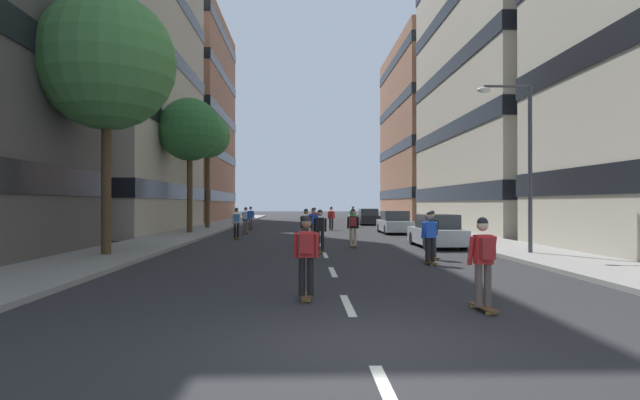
{
  "coord_description": "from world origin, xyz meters",
  "views": [
    {
      "loc": [
        -0.92,
        -7.4,
        2.04
      ],
      "look_at": [
        0.0,
        18.73,
        2.2
      ],
      "focal_mm": 29.23,
      "sensor_mm": 36.0,
      "label": 1
    }
  ],
  "objects": [
    {
      "name": "ground_plane",
      "position": [
        0.0,
        29.86,
        0.0
      ],
      "size": [
        179.16,
        179.16,
        0.0
      ],
      "primitive_type": "plane",
      "color": "#28282B"
    },
    {
      "name": "parked_car_far",
      "position": [
        5.31,
        16.39,
        0.7
      ],
      "size": [
        1.82,
        4.4,
        1.52
      ],
      "color": "#B2B7BF",
      "rests_on": "ground_plane"
    },
    {
      "name": "skater_12",
      "position": [
        -4.62,
        22.28,
        1.02
      ],
      "size": [
        0.57,
        0.92,
        1.78
      ],
      "color": "brown",
      "rests_on": "ground_plane"
    },
    {
      "name": "street_tree_mid",
      "position": [
        -8.23,
        26.79,
        6.8
      ],
      "size": [
        4.1,
        4.1,
        8.76
      ],
      "color": "#4C3823",
      "rests_on": "sidewalk_left"
    },
    {
      "name": "parked_car_near",
      "position": [
        5.31,
        27.28,
        0.7
      ],
      "size": [
        1.82,
        4.4,
        1.52
      ],
      "color": "#B2B7BF",
      "rests_on": "ground_plane"
    },
    {
      "name": "streetlamp_right",
      "position": [
        7.51,
        12.33,
        4.14
      ],
      "size": [
        2.13,
        0.3,
        6.5
      ],
      "color": "#3F3F44",
      "rests_on": "sidewalk_right"
    },
    {
      "name": "skater_8",
      "position": [
        3.8,
        11.29,
        0.98
      ],
      "size": [
        0.57,
        0.92,
        1.78
      ],
      "color": "brown",
      "rests_on": "ground_plane"
    },
    {
      "name": "skater_6",
      "position": [
        -0.13,
        25.3,
        0.98
      ],
      "size": [
        0.57,
        0.92,
        1.78
      ],
      "color": "brown",
      "rests_on": "ground_plane"
    },
    {
      "name": "skater_3",
      "position": [
        -0.29,
        21.08,
        0.98
      ],
      "size": [
        0.57,
        0.92,
        1.78
      ],
      "color": "brown",
      "rests_on": "ground_plane"
    },
    {
      "name": "skater_4",
      "position": [
        -0.83,
        3.6,
        1.02
      ],
      "size": [
        0.53,
        0.9,
        1.78
      ],
      "color": "brown",
      "rests_on": "ground_plane"
    },
    {
      "name": "skater_1",
      "position": [
        2.5,
        2.28,
        1.02
      ],
      "size": [
        0.55,
        0.92,
        1.78
      ],
      "color": "brown",
      "rests_on": "ground_plane"
    },
    {
      "name": "sidewalk_left",
      "position": [
        -8.23,
        33.59,
        0.07
      ],
      "size": [
        3.44,
        82.11,
        0.14
      ],
      "primitive_type": "cube",
      "color": "gray",
      "rests_on": "ground_plane"
    },
    {
      "name": "skater_0",
      "position": [
        -0.72,
        17.22,
        0.98
      ],
      "size": [
        0.55,
        0.91,
        1.78
      ],
      "color": "brown",
      "rests_on": "ground_plane"
    },
    {
      "name": "skater_9",
      "position": [
        3.42,
        36.48,
        0.98
      ],
      "size": [
        0.57,
        0.92,
        1.78
      ],
      "color": "brown",
      "rests_on": "ground_plane"
    },
    {
      "name": "skater_7",
      "position": [
        1.3,
        31.71,
        1.02
      ],
      "size": [
        0.56,
        0.92,
        1.78
      ],
      "color": "brown",
      "rests_on": "ground_plane"
    },
    {
      "name": "street_tree_far",
      "position": [
        -8.23,
        12.3,
        7.32
      ],
      "size": [
        5.1,
        5.1,
        9.75
      ],
      "color": "#4C3823",
      "rests_on": "sidewalk_left"
    },
    {
      "name": "skater_10",
      "position": [
        -0.16,
        13.96,
        0.98
      ],
      "size": [
        0.53,
        0.9,
        1.78
      ],
      "color": "brown",
      "rests_on": "ground_plane"
    },
    {
      "name": "street_tree_near",
      "position": [
        -8.23,
        33.21,
        7.21
      ],
      "size": [
        3.49,
        3.49,
        8.88
      ],
      "color": "#4C3823",
      "rests_on": "sidewalk_left"
    },
    {
      "name": "skater_2",
      "position": [
        1.43,
        16.35,
        1.02
      ],
      "size": [
        0.54,
        0.91,
        1.78
      ],
      "color": "brown",
      "rests_on": "ground_plane"
    },
    {
      "name": "building_right_far",
      "position": [
        18.06,
        53.79,
        10.41
      ],
      "size": [
        16.35,
        20.87,
        20.64
      ],
      "color": "#9E6B51",
      "rests_on": "ground_plane"
    },
    {
      "name": "parked_car_mid",
      "position": [
        5.31,
        41.17,
        0.7
      ],
      "size": [
        1.82,
        4.4,
        1.52
      ],
      "color": "black",
      "rests_on": "ground_plane"
    },
    {
      "name": "skater_13",
      "position": [
        -4.87,
        33.05,
        0.98
      ],
      "size": [
        0.56,
        0.92,
        1.78
      ],
      "color": "brown",
      "rests_on": "ground_plane"
    },
    {
      "name": "sidewalk_right",
      "position": [
        8.23,
        33.59,
        0.07
      ],
      "size": [
        3.44,
        82.11,
        0.14
      ],
      "primitive_type": "cube",
      "color": "gray",
      "rests_on": "ground_plane"
    },
    {
      "name": "skater_5",
      "position": [
        -4.58,
        26.68,
        1.02
      ],
      "size": [
        0.57,
        0.92,
        1.78
      ],
      "color": "brown",
      "rests_on": "ground_plane"
    },
    {
      "name": "skater_11",
      "position": [
        3.33,
        9.71,
        0.98
      ],
      "size": [
        0.55,
        0.92,
        1.78
      ],
      "color": "brown",
      "rests_on": "ground_plane"
    },
    {
      "name": "building_left_far",
      "position": [
        -18.06,
        53.79,
        11.8
      ],
      "size": [
        16.35,
        19.5,
        23.42
      ],
      "color": "#9E6B51",
      "rests_on": "ground_plane"
    },
    {
      "name": "lane_markings",
      "position": [
        0.0,
        30.5,
        0.0
      ],
      "size": [
        0.16,
        67.2,
        0.01
      ],
      "color": "silver",
      "rests_on": "ground_plane"
    }
  ]
}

